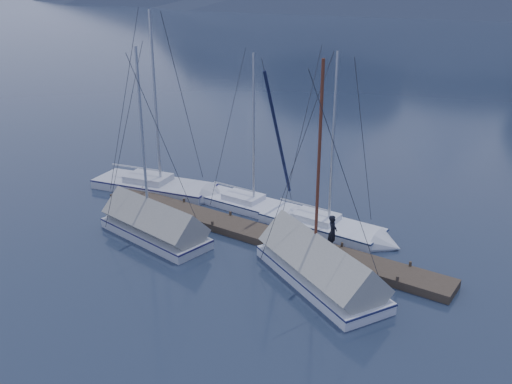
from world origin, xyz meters
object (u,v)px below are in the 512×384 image
sailboat_covered_near (312,265)px  sailboat_covered_far (148,225)px  sailboat_open_mid (261,209)px  sailboat_open_left (170,189)px  person (332,232)px  sailboat_open_right (338,231)px

sailboat_covered_near → sailboat_covered_far: same height
sailboat_open_mid → sailboat_covered_near: 6.84m
sailboat_open_left → sailboat_covered_near: size_ratio=1.13×
sailboat_open_mid → person: 5.76m
sailboat_open_left → person: size_ratio=6.95×
sailboat_open_mid → sailboat_open_right: (4.42, -0.20, 0.01)m
sailboat_open_mid → sailboat_covered_far: (-2.82, -5.22, 0.31)m
sailboat_open_left → sailboat_open_right: size_ratio=1.17×
sailboat_open_mid → person: size_ratio=5.65×
sailboat_open_right → sailboat_covered_near: sailboat_covered_near is taller
sailboat_covered_near → sailboat_covered_far: size_ratio=1.01×
sailboat_open_left → sailboat_covered_far: 5.37m
sailboat_open_mid → sailboat_covered_near: bearing=-38.9°
sailboat_open_right → sailboat_covered_far: 8.82m
sailboat_open_mid → sailboat_covered_far: 5.94m
sailboat_covered_near → person: size_ratio=6.16×
sailboat_open_mid → person: (5.18, -2.32, 0.96)m
person → sailboat_open_left: bearing=62.0°
sailboat_covered_far → person: (8.01, 2.89, 0.65)m
sailboat_open_mid → sailboat_open_right: size_ratio=0.95×
sailboat_open_left → person: (10.86, -1.65, 0.92)m
sailboat_open_mid → person: bearing=-24.1°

